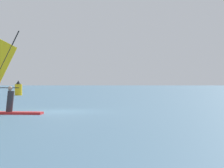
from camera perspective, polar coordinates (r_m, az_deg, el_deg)
name	(u,v)px	position (r m, az deg, el deg)	size (l,w,h in m)	color
ground_plane	(57,112)	(20.96, -8.15, -4.08)	(4000.00, 4000.00, 0.00)	#476B84
channel_buoy	(18,89)	(54.36, -13.69, -0.69)	(0.98, 0.98, 2.05)	yellow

